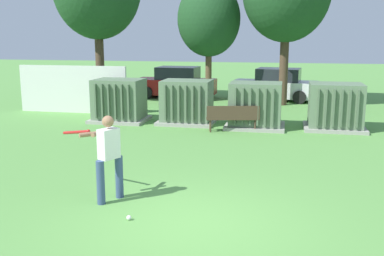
# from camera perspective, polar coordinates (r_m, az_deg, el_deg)

# --- Properties ---
(ground_plane) EXTENTS (96.00, 96.00, 0.00)m
(ground_plane) POSITION_cam_1_polar(r_m,az_deg,el_deg) (8.22, 0.14, -11.93)
(ground_plane) COLOR #5B9947
(fence_panel) EXTENTS (4.80, 0.12, 2.00)m
(fence_panel) POSITION_cam_1_polar(r_m,az_deg,el_deg) (20.10, -14.69, 4.70)
(fence_panel) COLOR silver
(fence_panel) RESTS_ON ground
(transformer_west) EXTENTS (2.10, 1.70, 1.62)m
(transformer_west) POSITION_cam_1_polar(r_m,az_deg,el_deg) (17.70, -9.07, 3.36)
(transformer_west) COLOR #9E9B93
(transformer_west) RESTS_ON ground
(transformer_mid_west) EXTENTS (2.10, 1.70, 1.62)m
(transformer_mid_west) POSITION_cam_1_polar(r_m,az_deg,el_deg) (17.08, -0.65, 3.21)
(transformer_mid_west) COLOR #9E9B93
(transformer_mid_west) RESTS_ON ground
(transformer_mid_east) EXTENTS (2.10, 1.70, 1.62)m
(transformer_mid_east) POSITION_cam_1_polar(r_m,az_deg,el_deg) (16.41, 7.93, 2.75)
(transformer_mid_east) COLOR #9E9B93
(transformer_mid_east) RESTS_ON ground
(transformer_east) EXTENTS (2.10, 1.70, 1.62)m
(transformer_east) POSITION_cam_1_polar(r_m,az_deg,el_deg) (16.73, 17.47, 2.49)
(transformer_east) COLOR #9E9B93
(transformer_east) RESTS_ON ground
(park_bench) EXTENTS (1.84, 0.79, 0.92)m
(park_bench) POSITION_cam_1_polar(r_m,az_deg,el_deg) (15.65, 5.12, 1.45)
(park_bench) COLOR #4C3828
(park_bench) RESTS_ON ground
(batter) EXTENTS (1.52, 1.02, 1.74)m
(batter) POSITION_cam_1_polar(r_m,az_deg,el_deg) (9.20, -10.55, -3.12)
(batter) COLOR #384C75
(batter) RESTS_ON ground
(sports_ball) EXTENTS (0.09, 0.09, 0.09)m
(sports_ball) POSITION_cam_1_polar(r_m,az_deg,el_deg) (8.45, -7.89, -11.05)
(sports_ball) COLOR white
(sports_ball) RESTS_ON ground
(tree_center_left) EXTENTS (3.06, 3.06, 5.84)m
(tree_center_left) POSITION_cam_1_polar(r_m,az_deg,el_deg) (22.74, 2.12, 13.42)
(tree_center_left) COLOR brown
(tree_center_left) RESTS_ON ground
(parked_car_leftmost) EXTENTS (4.27, 2.06, 1.62)m
(parked_car_leftmost) POSITION_cam_1_polar(r_m,az_deg,el_deg) (24.26, -2.02, 5.61)
(parked_car_leftmost) COLOR maroon
(parked_car_leftmost) RESTS_ON ground
(parked_car_left_of_center) EXTENTS (4.37, 2.28, 1.62)m
(parked_car_left_of_center) POSITION_cam_1_polar(r_m,az_deg,el_deg) (23.52, 10.44, 5.24)
(parked_car_left_of_center) COLOR silver
(parked_car_left_of_center) RESTS_ON ground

